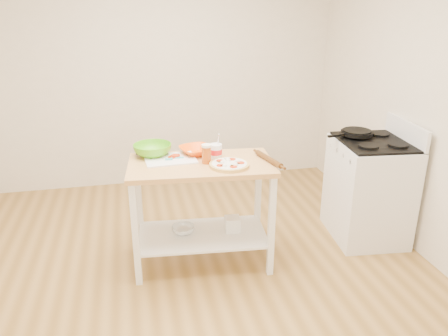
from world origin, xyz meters
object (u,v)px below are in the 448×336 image
prep_island (202,192)px  orange_bowl (196,150)px  gas_stove (369,189)px  knife (148,154)px  rolling_pin (269,159)px  shelf_bin (232,224)px  beer_pint (206,154)px  pizza (229,164)px  skillet (356,133)px  shelf_glass_bowl (183,230)px  yogurt_tub (216,151)px  cutting_board (170,159)px  green_bowl (153,150)px  spatula (173,158)px

prep_island → orange_bowl: orange_bowl is taller
gas_stove → knife: 2.04m
rolling_pin → shelf_bin: 0.66m
orange_bowl → beer_pint: size_ratio=1.73×
gas_stove → pizza: (-1.38, -0.24, 0.44)m
skillet → shelf_glass_bowl: skillet is taller
pizza → yogurt_tub: size_ratio=1.45×
cutting_board → yogurt_tub: bearing=-11.2°
shelf_glass_bowl → green_bowl: bearing=135.2°
shelf_bin → knife: bearing=158.6°
orange_bowl → green_bowl: bearing=173.1°
cutting_board → skillet: bearing=1.7°
green_bowl → rolling_pin: bearing=-21.6°
prep_island → shelf_bin: 0.42m
pizza → cutting_board: (-0.43, 0.25, -0.01)m
beer_pint → shelf_bin: (0.22, 0.02, -0.66)m
pizza → rolling_pin: size_ratio=0.85×
gas_stove → shelf_bin: bearing=-169.4°
gas_stove → beer_pint: 1.63m
green_bowl → shelf_glass_bowl: (0.21, -0.20, -0.66)m
orange_bowl → shelf_bin: (0.27, -0.21, -0.61)m
cutting_board → green_bowl: size_ratio=1.33×
green_bowl → orange_bowl: bearing=-6.9°
spatula → shelf_glass_bowl: spatula is taller
gas_stove → shelf_glass_bowl: (-1.74, -0.06, -0.18)m
skillet → beer_pint: beer_pint is taller
pizza → orange_bowl: bearing=120.9°
cutting_board → knife: size_ratio=1.54×
prep_island → pizza: size_ratio=3.84×
gas_stove → cutting_board: gas_stove is taller
pizza → cutting_board: bearing=149.7°
spatula → beer_pint: bearing=-20.8°
gas_stove → orange_bowl: bearing=-177.9°
skillet → knife: size_ratio=1.69×
orange_bowl → beer_pint: beer_pint is taller
spatula → rolling_pin: size_ratio=0.42×
skillet → shelf_bin: bearing=-177.5°
prep_island → pizza: (0.20, -0.13, 0.27)m
shelf_glass_bowl → skillet: bearing=7.7°
spatula → shelf_bin: 0.76m
gas_stove → spatula: bearing=-173.9°
beer_pint → shelf_glass_bowl: (-0.20, 0.07, -0.69)m
beer_pint → green_bowl: bearing=145.5°
gas_stove → green_bowl: size_ratio=3.54×
prep_island → spatula: (-0.21, 0.10, 0.27)m
green_bowl → yogurt_tub: yogurt_tub is taller
skillet → shelf_glass_bowl: size_ratio=2.34×
orange_bowl → shelf_glass_bowl: (-0.15, -0.16, -0.64)m
spatula → green_bowl: size_ratio=0.49×
prep_island → green_bowl: (-0.36, 0.25, 0.30)m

